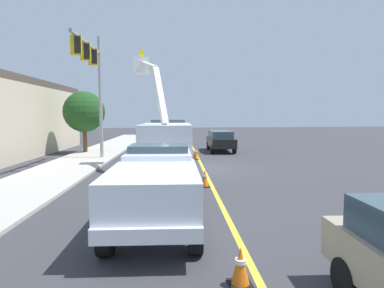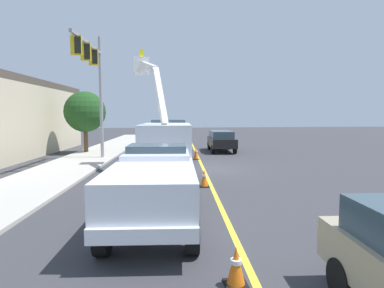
{
  "view_description": "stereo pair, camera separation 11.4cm",
  "coord_description": "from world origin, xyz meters",
  "px_view_note": "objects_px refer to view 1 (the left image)",
  "views": [
    {
      "loc": [
        -17.28,
        3.05,
        2.97
      ],
      "look_at": [
        -0.01,
        0.64,
        1.4
      ],
      "focal_mm": 29.86,
      "sensor_mm": 36.0,
      "label": 1
    },
    {
      "loc": [
        -17.3,
        2.94,
        2.97
      ],
      "look_at": [
        -0.01,
        0.64,
        1.4
      ],
      "focal_mm": 29.86,
      "sensor_mm": 36.0,
      "label": 2
    }
  ],
  "objects_px": {
    "utility_bucket_truck": "(166,140)",
    "traffic_cone_mid_rear": "(196,153)",
    "traffic_cone_mid_front": "(205,178)",
    "traffic_cone_leading": "(240,266)",
    "service_pickup_truck": "(156,185)",
    "passing_minivan": "(220,140)",
    "traffic_signal_mast": "(93,73)"
  },
  "relations": [
    {
      "from": "passing_minivan",
      "to": "service_pickup_truck",
      "type": "bearing_deg",
      "value": 161.55
    },
    {
      "from": "traffic_cone_leading",
      "to": "traffic_cone_mid_front",
      "type": "distance_m",
      "value": 7.74
    },
    {
      "from": "passing_minivan",
      "to": "traffic_cone_mid_rear",
      "type": "height_order",
      "value": "passing_minivan"
    },
    {
      "from": "utility_bucket_truck",
      "to": "service_pickup_truck",
      "type": "relative_size",
      "value": 1.46
    },
    {
      "from": "utility_bucket_truck",
      "to": "traffic_cone_mid_front",
      "type": "distance_m",
      "value": 5.32
    },
    {
      "from": "traffic_cone_mid_rear",
      "to": "traffic_signal_mast",
      "type": "bearing_deg",
      "value": 96.19
    },
    {
      "from": "utility_bucket_truck",
      "to": "traffic_cone_mid_rear",
      "type": "relative_size",
      "value": 9.44
    },
    {
      "from": "traffic_cone_mid_front",
      "to": "traffic_signal_mast",
      "type": "bearing_deg",
      "value": 36.48
    },
    {
      "from": "traffic_cone_mid_front",
      "to": "traffic_cone_leading",
      "type": "bearing_deg",
      "value": 174.35
    },
    {
      "from": "service_pickup_truck",
      "to": "traffic_cone_mid_rear",
      "type": "bearing_deg",
      "value": -13.27
    },
    {
      "from": "service_pickup_truck",
      "to": "passing_minivan",
      "type": "xyz_separation_m",
      "value": [
        17.24,
        -5.75,
        -0.15
      ]
    },
    {
      "from": "utility_bucket_truck",
      "to": "service_pickup_truck",
      "type": "xyz_separation_m",
      "value": [
        -9.44,
        0.84,
        -0.49
      ]
    },
    {
      "from": "traffic_cone_mid_rear",
      "to": "service_pickup_truck",
      "type": "bearing_deg",
      "value": 166.73
    },
    {
      "from": "utility_bucket_truck",
      "to": "traffic_signal_mast",
      "type": "height_order",
      "value": "traffic_signal_mast"
    },
    {
      "from": "traffic_cone_leading",
      "to": "service_pickup_truck",
      "type": "bearing_deg",
      "value": 22.68
    },
    {
      "from": "traffic_signal_mast",
      "to": "utility_bucket_truck",
      "type": "bearing_deg",
      "value": -120.75
    },
    {
      "from": "passing_minivan",
      "to": "traffic_cone_leading",
      "type": "height_order",
      "value": "passing_minivan"
    },
    {
      "from": "service_pickup_truck",
      "to": "traffic_signal_mast",
      "type": "bearing_deg",
      "value": 16.11
    },
    {
      "from": "service_pickup_truck",
      "to": "passing_minivan",
      "type": "height_order",
      "value": "service_pickup_truck"
    },
    {
      "from": "utility_bucket_truck",
      "to": "service_pickup_truck",
      "type": "bearing_deg",
      "value": 174.94
    },
    {
      "from": "utility_bucket_truck",
      "to": "traffic_cone_leading",
      "type": "bearing_deg",
      "value": -177.61
    },
    {
      "from": "traffic_cone_leading",
      "to": "utility_bucket_truck",
      "type": "bearing_deg",
      "value": 2.39
    },
    {
      "from": "utility_bucket_truck",
      "to": "passing_minivan",
      "type": "relative_size",
      "value": 1.69
    },
    {
      "from": "utility_bucket_truck",
      "to": "passing_minivan",
      "type": "height_order",
      "value": "utility_bucket_truck"
    },
    {
      "from": "utility_bucket_truck",
      "to": "traffic_cone_mid_front",
      "type": "height_order",
      "value": "utility_bucket_truck"
    },
    {
      "from": "passing_minivan",
      "to": "traffic_cone_mid_front",
      "type": "xyz_separation_m",
      "value": [
        -12.81,
        3.62,
        -0.6
      ]
    },
    {
      "from": "service_pickup_truck",
      "to": "traffic_signal_mast",
      "type": "distance_m",
      "value": 13.26
    },
    {
      "from": "passing_minivan",
      "to": "traffic_cone_leading",
      "type": "relative_size",
      "value": 7.1
    },
    {
      "from": "utility_bucket_truck",
      "to": "traffic_cone_leading",
      "type": "height_order",
      "value": "utility_bucket_truck"
    },
    {
      "from": "passing_minivan",
      "to": "traffic_cone_mid_rear",
      "type": "distance_m",
      "value": 5.33
    },
    {
      "from": "traffic_cone_leading",
      "to": "traffic_cone_mid_rear",
      "type": "relative_size",
      "value": 0.78
    },
    {
      "from": "traffic_cone_leading",
      "to": "traffic_cone_mid_rear",
      "type": "bearing_deg",
      "value": -5.82
    }
  ]
}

